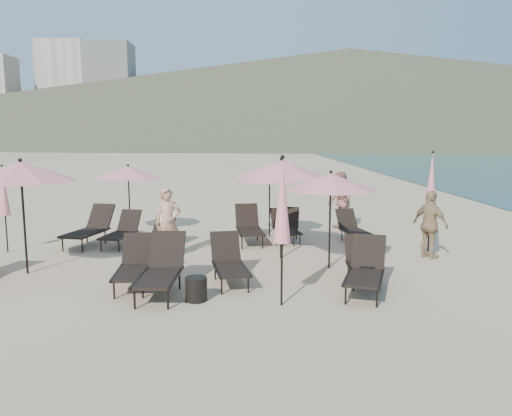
{
  "coord_description": "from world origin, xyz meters",
  "views": [
    {
      "loc": [
        -0.31,
        -9.43,
        2.98
      ],
      "look_at": [
        -0.17,
        3.5,
        1.1
      ],
      "focal_mm": 35.0,
      "sensor_mm": 36.0,
      "label": 1
    }
  ],
  "objects_px": {
    "lounger_11": "(353,228)",
    "umbrella_open_0": "(21,172)",
    "lounger_4": "(366,269)",
    "beachgoer_a": "(168,223)",
    "umbrella_closed_0": "(282,202)",
    "beachgoer_b": "(340,201)",
    "lounger_6": "(90,227)",
    "umbrella_closed_1": "(431,182)",
    "lounger_10": "(287,226)",
    "umbrella_open_3": "(128,172)",
    "lounger_2": "(161,268)",
    "lounger_7": "(122,230)",
    "lounger_1": "(134,264)",
    "lounger_9": "(285,226)",
    "beachgoer_c": "(430,225)",
    "lounger_8": "(158,233)",
    "umbrella_open_2": "(331,182)",
    "lounger_5": "(361,262)",
    "side_table_1": "(368,275)",
    "lounger_3": "(229,261)",
    "umbrella_closed_2": "(4,192)",
    "umbrella_open_1": "(281,169)",
    "lounger_12": "(249,226)",
    "side_table_0": "(196,289)"
  },
  "relations": [
    {
      "from": "lounger_11",
      "to": "umbrella_open_0",
      "type": "relative_size",
      "value": 0.63
    },
    {
      "from": "lounger_4",
      "to": "beachgoer_a",
      "type": "relative_size",
      "value": 1.07
    },
    {
      "from": "umbrella_closed_0",
      "to": "beachgoer_b",
      "type": "distance_m",
      "value": 7.49
    },
    {
      "from": "beachgoer_a",
      "to": "lounger_6",
      "type": "bearing_deg",
      "value": 135.0
    },
    {
      "from": "lounger_4",
      "to": "umbrella_closed_1",
      "type": "xyz_separation_m",
      "value": [
        2.35,
        3.23,
        1.35
      ]
    },
    {
      "from": "lounger_10",
      "to": "umbrella_open_3",
      "type": "xyz_separation_m",
      "value": [
        -4.74,
        1.03,
        1.47
      ]
    },
    {
      "from": "lounger_2",
      "to": "lounger_7",
      "type": "xyz_separation_m",
      "value": [
        -1.81,
        4.19,
        -0.07
      ]
    },
    {
      "from": "lounger_4",
      "to": "umbrella_closed_0",
      "type": "distance_m",
      "value": 2.27
    },
    {
      "from": "lounger_2",
      "to": "lounger_1",
      "type": "bearing_deg",
      "value": 143.82
    },
    {
      "from": "umbrella_closed_1",
      "to": "lounger_1",
      "type": "bearing_deg",
      "value": -157.98
    },
    {
      "from": "lounger_10",
      "to": "beachgoer_a",
      "type": "relative_size",
      "value": 0.93
    },
    {
      "from": "lounger_9",
      "to": "beachgoer_c",
      "type": "relative_size",
      "value": 0.95
    },
    {
      "from": "lounger_4",
      "to": "umbrella_closed_0",
      "type": "height_order",
      "value": "umbrella_closed_0"
    },
    {
      "from": "lounger_4",
      "to": "umbrella_closed_0",
      "type": "xyz_separation_m",
      "value": [
        -1.65,
        -0.71,
        1.38
      ]
    },
    {
      "from": "lounger_8",
      "to": "umbrella_open_2",
      "type": "bearing_deg",
      "value": -10.01
    },
    {
      "from": "lounger_2",
      "to": "lounger_5",
      "type": "relative_size",
      "value": 1.22
    },
    {
      "from": "lounger_2",
      "to": "lounger_9",
      "type": "height_order",
      "value": "lounger_2"
    },
    {
      "from": "lounger_5",
      "to": "beachgoer_b",
      "type": "height_order",
      "value": "beachgoer_b"
    },
    {
      "from": "umbrella_open_3",
      "to": "side_table_1",
      "type": "bearing_deg",
      "value": -41.65
    },
    {
      "from": "lounger_1",
      "to": "lounger_4",
      "type": "xyz_separation_m",
      "value": [
        4.51,
        -0.46,
        0.02
      ]
    },
    {
      "from": "lounger_3",
      "to": "umbrella_closed_2",
      "type": "distance_m",
      "value": 6.52
    },
    {
      "from": "lounger_4",
      "to": "umbrella_closed_2",
      "type": "distance_m",
      "value": 9.19
    },
    {
      "from": "umbrella_open_1",
      "to": "side_table_1",
      "type": "distance_m",
      "value": 3.41
    },
    {
      "from": "lounger_1",
      "to": "lounger_9",
      "type": "height_order",
      "value": "lounger_1"
    },
    {
      "from": "lounger_3",
      "to": "lounger_11",
      "type": "xyz_separation_m",
      "value": [
        3.34,
        3.92,
        -0.04
      ]
    },
    {
      "from": "umbrella_open_0",
      "to": "umbrella_open_1",
      "type": "relative_size",
      "value": 1.02
    },
    {
      "from": "lounger_1",
      "to": "umbrella_closed_2",
      "type": "distance_m",
      "value": 5.06
    },
    {
      "from": "lounger_4",
      "to": "lounger_5",
      "type": "relative_size",
      "value": 1.2
    },
    {
      "from": "umbrella_open_2",
      "to": "lounger_10",
      "type": "bearing_deg",
      "value": 103.38
    },
    {
      "from": "lounger_11",
      "to": "lounger_12",
      "type": "relative_size",
      "value": 0.87
    },
    {
      "from": "lounger_1",
      "to": "side_table_0",
      "type": "distance_m",
      "value": 1.62
    },
    {
      "from": "lounger_9",
      "to": "umbrella_open_0",
      "type": "height_order",
      "value": "umbrella_open_0"
    },
    {
      "from": "lounger_11",
      "to": "umbrella_closed_0",
      "type": "relative_size",
      "value": 0.6
    },
    {
      "from": "lounger_11",
      "to": "umbrella_open_3",
      "type": "height_order",
      "value": "umbrella_open_3"
    },
    {
      "from": "lounger_8",
      "to": "lounger_12",
      "type": "xyz_separation_m",
      "value": [
        2.38,
        0.89,
        0.01
      ]
    },
    {
      "from": "umbrella_closed_1",
      "to": "lounger_10",
      "type": "bearing_deg",
      "value": 156.14
    },
    {
      "from": "lounger_7",
      "to": "beachgoer_b",
      "type": "distance_m",
      "value": 6.73
    },
    {
      "from": "lounger_4",
      "to": "lounger_7",
      "type": "distance_m",
      "value": 7.06
    },
    {
      "from": "lounger_3",
      "to": "umbrella_closed_0",
      "type": "distance_m",
      "value": 2.23
    },
    {
      "from": "lounger_5",
      "to": "lounger_10",
      "type": "height_order",
      "value": "lounger_10"
    },
    {
      "from": "lounger_1",
      "to": "umbrella_closed_1",
      "type": "xyz_separation_m",
      "value": [
        6.87,
        2.78,
        1.37
      ]
    },
    {
      "from": "lounger_2",
      "to": "beachgoer_b",
      "type": "bearing_deg",
      "value": 56.64
    },
    {
      "from": "umbrella_closed_2",
      "to": "side_table_1",
      "type": "distance_m",
      "value": 9.21
    },
    {
      "from": "lounger_4",
      "to": "umbrella_open_0",
      "type": "distance_m",
      "value": 7.42
    },
    {
      "from": "lounger_2",
      "to": "lounger_3",
      "type": "xyz_separation_m",
      "value": [
        1.25,
        0.73,
        -0.06
      ]
    },
    {
      "from": "side_table_0",
      "to": "beachgoer_a",
      "type": "distance_m",
      "value": 3.49
    },
    {
      "from": "lounger_12",
      "to": "umbrella_open_3",
      "type": "relative_size",
      "value": 0.85
    },
    {
      "from": "umbrella_open_2",
      "to": "beachgoer_b",
      "type": "height_order",
      "value": "umbrella_open_2"
    },
    {
      "from": "side_table_1",
      "to": "lounger_6",
      "type": "bearing_deg",
      "value": 150.55
    },
    {
      "from": "umbrella_closed_0",
      "to": "beachgoer_a",
      "type": "xyz_separation_m",
      "value": [
        -2.57,
        3.53,
        -0.98
      ]
    }
  ]
}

